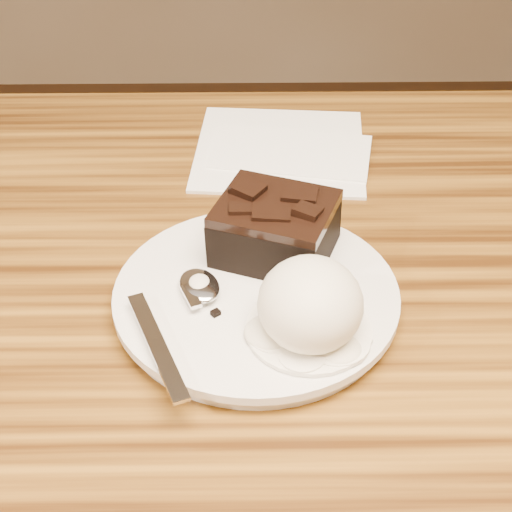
{
  "coord_description": "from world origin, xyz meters",
  "views": [
    {
      "loc": [
        0.04,
        -0.37,
        1.13
      ],
      "look_at": [
        0.04,
        0.06,
        0.79
      ],
      "focal_mm": 54.93,
      "sensor_mm": 36.0,
      "label": 1
    }
  ],
  "objects_px": {
    "brownie": "(275,232)",
    "plate": "(256,299)",
    "spoon": "(199,287)",
    "napkin": "(280,148)"
  },
  "relations": [
    {
      "from": "plate",
      "to": "napkin",
      "type": "distance_m",
      "value": 0.22
    },
    {
      "from": "plate",
      "to": "brownie",
      "type": "height_order",
      "value": "brownie"
    },
    {
      "from": "napkin",
      "to": "plate",
      "type": "bearing_deg",
      "value": -96.51
    },
    {
      "from": "plate",
      "to": "spoon",
      "type": "bearing_deg",
      "value": -178.07
    },
    {
      "from": "brownie",
      "to": "spoon",
      "type": "bearing_deg",
      "value": -140.11
    },
    {
      "from": "plate",
      "to": "napkin",
      "type": "xyz_separation_m",
      "value": [
        0.03,
        0.22,
        -0.01
      ]
    },
    {
      "from": "plate",
      "to": "brownie",
      "type": "xyz_separation_m",
      "value": [
        0.01,
        0.04,
        0.03
      ]
    },
    {
      "from": "plate",
      "to": "spoon",
      "type": "relative_size",
      "value": 1.3
    },
    {
      "from": "plate",
      "to": "napkin",
      "type": "relative_size",
      "value": 1.3
    },
    {
      "from": "brownie",
      "to": "plate",
      "type": "bearing_deg",
      "value": -108.21
    },
    {
      "from": "plate",
      "to": "spoon",
      "type": "distance_m",
      "value": 0.04
    },
    {
      "from": "plate",
      "to": "brownie",
      "type": "distance_m",
      "value": 0.05
    },
    {
      "from": "spoon",
      "to": "napkin",
      "type": "xyz_separation_m",
      "value": [
        0.07,
        0.22,
        -0.02
      ]
    },
    {
      "from": "spoon",
      "to": "brownie",
      "type": "bearing_deg",
      "value": 18.16
    },
    {
      "from": "spoon",
      "to": "napkin",
      "type": "bearing_deg",
      "value": 51.99
    }
  ]
}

